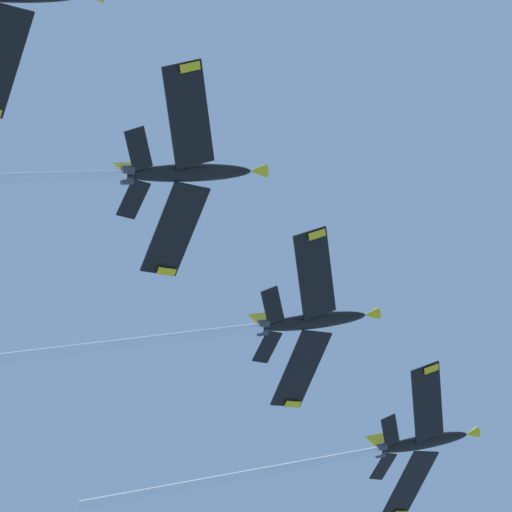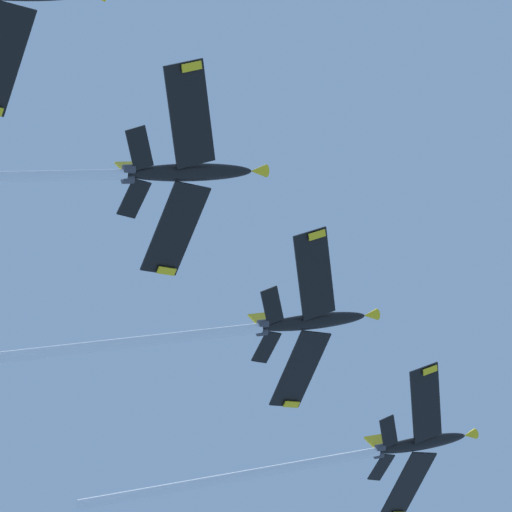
{
  "view_description": "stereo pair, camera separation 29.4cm",
  "coord_description": "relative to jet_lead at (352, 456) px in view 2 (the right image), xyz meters",
  "views": [
    {
      "loc": [
        45.81,
        9.96,
        1.75
      ],
      "look_at": [
        12.18,
        -12.67,
        98.74
      ],
      "focal_mm": 79.07,
      "sensor_mm": 36.0,
      "label": 1
    },
    {
      "loc": [
        45.98,
        9.72,
        1.75
      ],
      "look_at": [
        12.18,
        -12.67,
        98.74
      ],
      "focal_mm": 79.07,
      "sensor_mm": 36.0,
      "label": 2
    }
  ],
  "objects": [
    {
      "name": "jet_lead",
      "position": [
        0.0,
        0.0,
        0.0
      ],
      "size": [
        31.5,
        33.87,
        22.82
      ],
      "color": "black"
    },
    {
      "name": "jet_third",
      "position": [
        43.77,
        0.08,
        -14.09
      ],
      "size": [
        33.01,
        35.22,
        23.1
      ],
      "color": "black"
    },
    {
      "name": "jet_second",
      "position": [
        22.93,
        -1.47,
        -7.01
      ],
      "size": [
        32.42,
        35.54,
        22.88
      ],
      "color": "black"
    }
  ]
}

